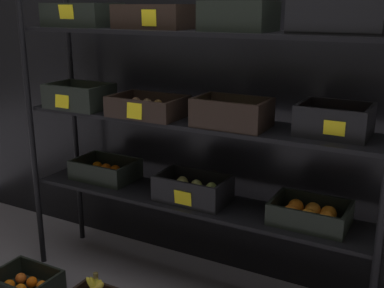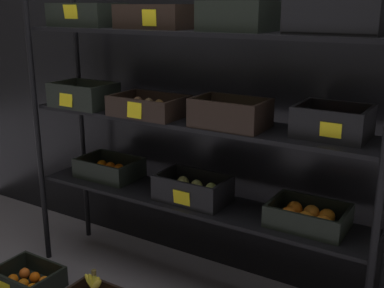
# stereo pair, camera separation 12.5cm
# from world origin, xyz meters

# --- Properties ---
(storefront_wall) EXTENTS (4.27, 0.12, 2.33)m
(storefront_wall) POSITION_xyz_m (0.00, 0.38, 1.16)
(storefront_wall) COLOR black
(storefront_wall) RESTS_ON ground_plane
(display_rack) EXTENTS (1.99, 0.38, 1.54)m
(display_rack) POSITION_xyz_m (0.01, -0.00, 0.99)
(display_rack) COLOR black
(display_rack) RESTS_ON ground_plane
(crate_ground_tangerine) EXTENTS (0.34, 0.26, 0.12)m
(crate_ground_tangerine) POSITION_xyz_m (-0.77, -0.46, 0.04)
(crate_ground_tangerine) COLOR black
(crate_ground_tangerine) RESTS_ON ground_plane
(banana_bunch_loose) EXTENTS (0.13, 0.04, 0.12)m
(banana_bunch_loose) POSITION_xyz_m (-0.28, -0.46, 0.19)
(banana_bunch_loose) COLOR brown
(banana_bunch_loose) RESTS_ON crate_ground_orange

